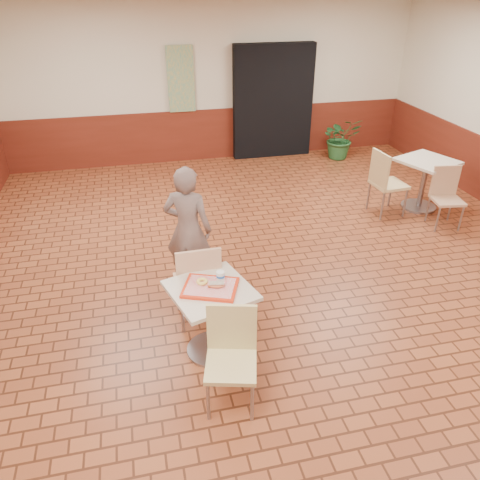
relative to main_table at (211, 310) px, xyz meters
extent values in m
cube|color=brown|center=(1.05, 0.65, -0.51)|extent=(8.00, 10.00, 0.01)
cube|color=white|center=(1.05, 0.65, 2.49)|extent=(8.00, 10.00, 0.01)
cube|color=beige|center=(1.05, 5.65, 0.99)|extent=(8.00, 0.01, 3.00)
cube|color=#5B1D11|center=(1.05, 5.63, -0.01)|extent=(8.00, 0.04, 1.00)
cube|color=black|center=(2.25, 5.53, 0.59)|extent=(1.60, 0.22, 2.20)
cube|color=gray|center=(0.45, 5.59, 1.09)|extent=(0.50, 0.03, 1.20)
cube|color=beige|center=(0.00, 0.00, 0.23)|extent=(0.71, 0.71, 0.04)
cylinder|color=gray|center=(0.00, 0.00, -0.15)|extent=(0.08, 0.08, 0.71)
cylinder|color=gray|center=(0.00, 0.00, -0.49)|extent=(0.52, 0.52, 0.03)
cube|color=#DAC683|center=(0.04, -0.69, -0.07)|extent=(0.52, 0.52, 0.04)
cube|color=#DAC683|center=(0.09, -0.50, 0.18)|extent=(0.42, 0.14, 0.47)
cylinder|color=gray|center=(-0.18, -0.82, -0.30)|extent=(0.03, 0.03, 0.42)
cylinder|color=gray|center=(0.17, -0.91, -0.30)|extent=(0.03, 0.03, 0.42)
cylinder|color=gray|center=(-0.09, -0.47, -0.30)|extent=(0.03, 0.03, 0.42)
cylinder|color=gray|center=(0.27, -0.56, -0.30)|extent=(0.03, 0.03, 0.42)
cube|color=tan|center=(-0.06, 0.54, -0.04)|extent=(0.46, 0.46, 0.04)
cube|color=tan|center=(-0.05, 0.34, 0.22)|extent=(0.45, 0.04, 0.50)
cylinder|color=gray|center=(0.13, 0.74, -0.29)|extent=(0.03, 0.03, 0.44)
cylinder|color=gray|center=(-0.26, 0.73, -0.29)|extent=(0.03, 0.03, 0.44)
cylinder|color=gray|center=(0.14, 0.35, -0.29)|extent=(0.03, 0.03, 0.44)
cylinder|color=gray|center=(-0.25, 0.34, -0.29)|extent=(0.03, 0.03, 0.44)
imported|color=#715C58|center=(-0.05, 1.19, 0.26)|extent=(0.66, 0.57, 1.53)
cube|color=red|center=(0.00, 0.00, 0.26)|extent=(0.49, 0.38, 0.03)
cube|color=#E18585|center=(0.00, 0.00, 0.28)|extent=(0.44, 0.33, 0.00)
torus|color=#EFCD57|center=(-0.06, 0.07, 0.29)|extent=(0.14, 0.14, 0.03)
ellipsoid|color=#D1693D|center=(0.06, -0.03, 0.30)|extent=(0.16, 0.10, 0.04)
cube|color=beige|center=(0.06, -0.03, 0.32)|extent=(0.14, 0.08, 0.01)
ellipsoid|color=#9D4415|center=(-0.01, -0.01, 0.29)|extent=(0.04, 0.03, 0.02)
cylinder|color=white|center=(0.11, 0.07, 0.33)|extent=(0.08, 0.08, 0.10)
cylinder|color=blue|center=(0.11, 0.07, 0.33)|extent=(0.08, 0.08, 0.02)
cube|color=beige|center=(3.87, 2.54, 0.28)|extent=(0.76, 0.76, 0.04)
cylinder|color=gray|center=(3.87, 2.54, -0.13)|extent=(0.08, 0.08, 0.76)
cylinder|color=gray|center=(3.87, 2.54, -0.49)|extent=(0.55, 0.55, 0.03)
cube|color=#D9BF82|center=(3.23, 2.48, -0.03)|extent=(0.50, 0.50, 0.04)
cube|color=#D9BF82|center=(3.02, 2.47, 0.25)|extent=(0.07, 0.47, 0.51)
cylinder|color=gray|center=(3.45, 2.30, -0.28)|extent=(0.03, 0.03, 0.46)
cylinder|color=gray|center=(3.42, 2.70, -0.28)|extent=(0.03, 0.03, 0.46)
cylinder|color=gray|center=(3.05, 2.27, -0.28)|extent=(0.03, 0.03, 0.46)
cylinder|color=gray|center=(3.02, 2.67, -0.28)|extent=(0.03, 0.03, 0.46)
cube|color=tan|center=(3.85, 1.87, -0.09)|extent=(0.47, 0.47, 0.04)
cube|color=tan|center=(3.88, 2.05, 0.16)|extent=(0.41, 0.10, 0.45)
cylinder|color=gray|center=(3.64, 1.73, -0.31)|extent=(0.03, 0.03, 0.40)
cylinder|color=gray|center=(3.99, 1.67, -0.31)|extent=(0.03, 0.03, 0.40)
cylinder|color=gray|center=(3.70, 2.07, -0.31)|extent=(0.03, 0.03, 0.40)
cylinder|color=gray|center=(4.05, 2.01, -0.31)|extent=(0.03, 0.03, 0.40)
imported|color=#245A2B|center=(3.57, 5.05, -0.09)|extent=(0.77, 0.67, 0.84)
camera|label=1|loc=(-0.54, -3.53, 2.78)|focal=35.00mm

